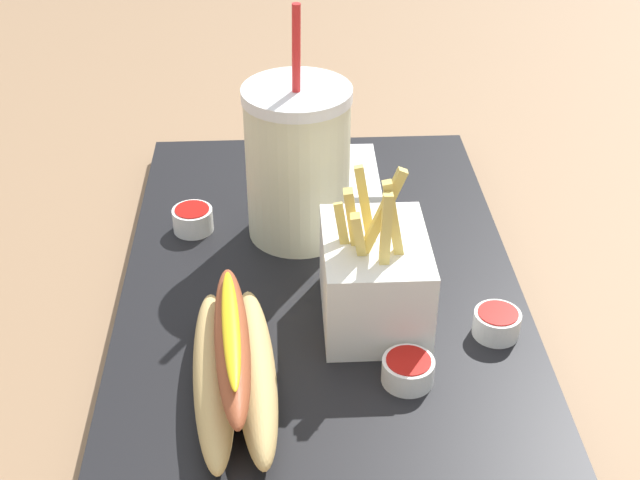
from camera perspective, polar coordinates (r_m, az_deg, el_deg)
The scene contains 9 objects.
ground_plane at distance 0.76m, azimuth 0.00°, elevation -3.77°, with size 2.40×2.40×0.02m, color #8C6B4C.
food_tray at distance 0.74m, azimuth 0.00°, elevation -2.55°, with size 0.48×0.33×0.02m, color black.
soda_cup at distance 0.75m, azimuth -1.47°, elevation 5.12°, with size 0.09×0.09×0.21m.
fries_basket at distance 0.67m, azimuth 3.60°, elevation -2.48°, with size 0.11×0.08×0.14m.
hot_dog_1 at distance 0.61m, azimuth -5.70°, elevation -8.26°, with size 0.18×0.07×0.06m.
ketchup_cup_1 at distance 0.68m, azimuth 11.58°, elevation -5.33°, with size 0.04×0.04×0.02m.
ketchup_cup_2 at distance 0.63m, azimuth 5.82°, elevation -8.48°, with size 0.04×0.04×0.02m.
ketchup_cup_3 at distance 0.79m, azimuth -8.38°, elevation 1.41°, with size 0.04×0.04×0.02m.
napkin_stack at distance 0.86m, azimuth 0.47°, elevation 4.34°, with size 0.11×0.10×0.01m, color white.
Camera 1 is at (0.60, -0.03, 0.45)m, focal length 48.56 mm.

